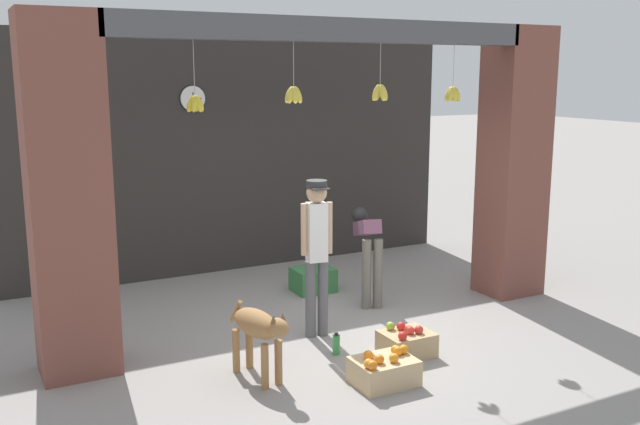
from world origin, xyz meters
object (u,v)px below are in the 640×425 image
(fruit_crate_oranges, at_px, (384,370))
(wall_clock, at_px, (193,99))
(water_bottle, at_px, (336,344))
(shopkeeper, at_px, (317,245))
(dog, at_px, (259,329))
(produce_box_green, at_px, (313,280))
(worker_stooping, at_px, (368,244))
(fruit_crate_apples, at_px, (406,343))

(fruit_crate_oranges, relative_size, wall_clock, 1.56)
(water_bottle, bearing_deg, wall_clock, 95.36)
(shopkeeper, bearing_deg, dog, 46.52)
(dog, bearing_deg, water_bottle, 90.12)
(water_bottle, bearing_deg, produce_box_green, 69.18)
(fruit_crate_oranges, xyz_separation_m, water_bottle, (-0.05, 0.81, -0.03))
(wall_clock, bearing_deg, water_bottle, -84.64)
(fruit_crate_oranges, distance_m, water_bottle, 0.81)
(shopkeeper, relative_size, wall_clock, 4.75)
(worker_stooping, distance_m, wall_clock, 3.08)
(shopkeeper, xyz_separation_m, worker_stooping, (1.08, 0.73, -0.26))
(shopkeeper, height_order, worker_stooping, shopkeeper)
(produce_box_green, bearing_deg, worker_stooping, -60.50)
(shopkeeper, height_order, fruit_crate_apples, shopkeeper)
(shopkeeper, bearing_deg, fruit_crate_oranges, 99.12)
(water_bottle, height_order, wall_clock, wall_clock)
(shopkeeper, xyz_separation_m, fruit_crate_apples, (0.55, -0.89, -0.87))
(shopkeeper, relative_size, fruit_crate_oranges, 3.04)
(dog, relative_size, produce_box_green, 1.78)
(fruit_crate_oranges, relative_size, water_bottle, 2.51)
(fruit_crate_apples, distance_m, water_bottle, 0.70)
(dog, distance_m, produce_box_green, 2.74)
(produce_box_green, bearing_deg, wall_clock, 126.67)
(dog, relative_size, fruit_crate_apples, 1.83)
(fruit_crate_oranges, relative_size, produce_box_green, 1.10)
(dog, bearing_deg, worker_stooping, 113.97)
(produce_box_green, xyz_separation_m, water_bottle, (-0.75, -1.96, -0.05))
(shopkeeper, height_order, produce_box_green, shopkeeper)
(dog, height_order, fruit_crate_oranges, dog)
(dog, height_order, wall_clock, wall_clock)
(fruit_crate_apples, bearing_deg, wall_clock, 103.90)
(water_bottle, bearing_deg, worker_stooping, 48.16)
(dog, height_order, produce_box_green, dog)
(produce_box_green, bearing_deg, dog, -127.68)
(wall_clock, bearing_deg, produce_box_green, -53.33)
(produce_box_green, bearing_deg, shopkeeper, -115.74)
(worker_stooping, xyz_separation_m, fruit_crate_apples, (-0.53, -1.62, -0.60))
(shopkeeper, xyz_separation_m, wall_clock, (-0.38, 2.85, 1.43))
(shopkeeper, distance_m, fruit_crate_apples, 1.36)
(produce_box_green, bearing_deg, water_bottle, -110.82)
(shopkeeper, height_order, wall_clock, wall_clock)
(water_bottle, bearing_deg, shopkeeper, 83.48)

